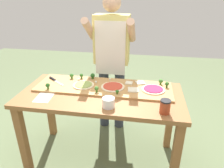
{
  "coord_description": "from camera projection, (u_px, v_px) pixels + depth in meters",
  "views": [
    {
      "loc": [
        0.4,
        -1.73,
        1.71
      ],
      "look_at": [
        0.08,
        0.15,
        0.83
      ],
      "focal_mm": 33.5,
      "sensor_mm": 36.0,
      "label": 1
    }
  ],
  "objects": [
    {
      "name": "cheese_crumble_b",
      "position": [
        110.0,
        79.0,
        2.23
      ],
      "size": [
        0.02,
        0.02,
        0.02
      ],
      "primitive_type": "cube",
      "rotation": [
        0.0,
        0.0,
        0.6
      ],
      "color": "white",
      "rests_on": "cutting_board"
    },
    {
      "name": "sauce_jar",
      "position": [
        165.0,
        107.0,
        1.66
      ],
      "size": [
        0.09,
        0.09,
        0.12
      ],
      "color": "#99381E",
      "rests_on": "prep_table"
    },
    {
      "name": "broccoli_floret_center_left",
      "position": [
        117.0,
        92.0,
        1.93
      ],
      "size": [
        0.03,
        0.03,
        0.04
      ],
      "color": "#366618",
      "rests_on": "cutting_board"
    },
    {
      "name": "broccoli_floret_front_right",
      "position": [
        48.0,
        86.0,
        2.02
      ],
      "size": [
        0.04,
        0.04,
        0.06
      ],
      "color": "#2C5915",
      "rests_on": "cutting_board"
    },
    {
      "name": "pizza_slice_center",
      "position": [
        140.0,
        83.0,
        2.15
      ],
      "size": [
        0.11,
        0.11,
        0.01
      ],
      "primitive_type": "cube",
      "rotation": [
        0.0,
        0.0,
        0.35
      ],
      "color": "beige",
      "rests_on": "cutting_board"
    },
    {
      "name": "pizza_whole_tomato_red",
      "position": [
        113.0,
        87.0,
        2.07
      ],
      "size": [
        0.23,
        0.23,
        0.02
      ],
      "color": "beige",
      "rests_on": "cutting_board"
    },
    {
      "name": "prep_table",
      "position": [
        101.0,
        104.0,
        2.04
      ],
      "size": [
        1.54,
        0.73,
        0.8
      ],
      "color": "brown",
      "rests_on": "ground"
    },
    {
      "name": "flour_cup",
      "position": [
        108.0,
        103.0,
        1.75
      ],
      "size": [
        0.11,
        0.11,
        0.08
      ],
      "color": "white",
      "rests_on": "prep_table"
    },
    {
      "name": "recipe_note",
      "position": [
        44.0,
        98.0,
        1.91
      ],
      "size": [
        0.15,
        0.19,
        0.0
      ],
      "primitive_type": "cube",
      "rotation": [
        0.0,
        0.0,
        0.08
      ],
      "color": "white",
      "rests_on": "prep_table"
    },
    {
      "name": "pizza_whole_beet_magenta",
      "position": [
        153.0,
        89.0,
        2.01
      ],
      "size": [
        0.22,
        0.22,
        0.02
      ],
      "color": "beige",
      "rests_on": "cutting_board"
    },
    {
      "name": "broccoli_floret_back_mid",
      "position": [
        167.0,
        84.0,
        2.05
      ],
      "size": [
        0.04,
        0.04,
        0.06
      ],
      "color": "#366618",
      "rests_on": "cutting_board"
    },
    {
      "name": "pizza_slice_near_left",
      "position": [
        133.0,
        90.0,
        2.0
      ],
      "size": [
        0.11,
        0.11,
        0.01
      ],
      "primitive_type": "cube",
      "rotation": [
        0.0,
        0.0,
        0.1
      ],
      "color": "beige",
      "rests_on": "cutting_board"
    },
    {
      "name": "broccoli_floret_front_mid",
      "position": [
        93.0,
        76.0,
        2.25
      ],
      "size": [
        0.05,
        0.05,
        0.06
      ],
      "color": "#2C5915",
      "rests_on": "cutting_board"
    },
    {
      "name": "broccoli_floret_back_right",
      "position": [
        161.0,
        81.0,
        2.11
      ],
      "size": [
        0.04,
        0.04,
        0.06
      ],
      "color": "#487A23",
      "rests_on": "cutting_board"
    },
    {
      "name": "ground_plane",
      "position": [
        103.0,
        157.0,
        2.33
      ],
      "size": [
        8.0,
        8.0,
        0.0
      ],
      "primitive_type": "plane",
      "color": "#60704C"
    },
    {
      "name": "pizza_whole_pesto_green",
      "position": [
        84.0,
        85.0,
        2.1
      ],
      "size": [
        0.21,
        0.21,
        0.02
      ],
      "color": "beige",
      "rests_on": "cutting_board"
    },
    {
      "name": "cheese_crumble_c",
      "position": [
        79.0,
        80.0,
        2.22
      ],
      "size": [
        0.02,
        0.02,
        0.02
      ],
      "primitive_type": "cube",
      "rotation": [
        0.0,
        0.0,
        1.28
      ],
      "color": "white",
      "rests_on": "cutting_board"
    },
    {
      "name": "chefs_knife",
      "position": [
        54.0,
        80.0,
        2.22
      ],
      "size": [
        0.23,
        0.18,
        0.02
      ],
      "color": "#B7BABF",
      "rests_on": "cutting_board"
    },
    {
      "name": "broccoli_floret_back_left",
      "position": [
        72.0,
        76.0,
        2.26
      ],
      "size": [
        0.04,
        0.04,
        0.06
      ],
      "color": "#3F7220",
      "rests_on": "cutting_board"
    },
    {
      "name": "pizza_slice_far_right",
      "position": [
        129.0,
        83.0,
        2.15
      ],
      "size": [
        0.08,
        0.08,
        0.01
      ],
      "primitive_type": "cube",
      "rotation": [
        0.0,
        0.0,
        -0.11
      ],
      "color": "beige",
      "rests_on": "cutting_board"
    },
    {
      "name": "cook_center",
      "position": [
        112.0,
        55.0,
        2.45
      ],
      "size": [
        0.54,
        0.39,
        1.67
      ],
      "color": "#333847",
      "rests_on": "ground"
    },
    {
      "name": "cheese_crumble_a",
      "position": [
        96.0,
        82.0,
        2.17
      ],
      "size": [
        0.02,
        0.02,
        0.02
      ],
      "primitive_type": "cube",
      "rotation": [
        0.0,
        0.0,
        0.21
      ],
      "color": "white",
      "rests_on": "cutting_board"
    },
    {
      "name": "broccoli_floret_center_right",
      "position": [
        81.0,
        76.0,
        2.26
      ],
      "size": [
        0.04,
        0.04,
        0.05
      ],
      "color": "#366618",
      "rests_on": "cutting_board"
    },
    {
      "name": "broccoli_floret_front_left",
      "position": [
        97.0,
        89.0,
        1.96
      ],
      "size": [
        0.04,
        0.04,
        0.06
      ],
      "color": "#487A23",
      "rests_on": "cutting_board"
    },
    {
      "name": "cutting_board",
      "position": [
        104.0,
        87.0,
        2.1
      ],
      "size": [
        1.35,
        0.42,
        0.02
      ],
      "primitive_type": "cube",
      "color": "#B27F47",
      "rests_on": "prep_table"
    }
  ]
}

